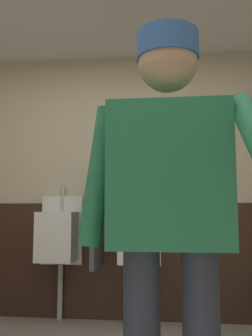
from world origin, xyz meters
name	(u,v)px	position (x,y,z in m)	size (l,w,h in m)	color
wall_back	(120,184)	(0.00, 1.90, 1.28)	(4.30, 0.12, 2.55)	beige
wainscot_band_back	(119,261)	(0.00, 1.82, 0.54)	(3.70, 0.03, 1.08)	#382319
urinal_left	(58,236)	(-0.55, 1.68, 0.78)	(0.40, 0.34, 1.24)	white
urinal_middle	(138,237)	(0.20, 1.68, 0.78)	(0.40, 0.34, 1.24)	white
privacy_divider_panel	(97,217)	(-0.18, 1.61, 0.95)	(0.04, 0.40, 0.90)	#4C4C51
person	(170,204)	(0.48, -0.30, 1.04)	(0.69, 0.60, 1.73)	#2D3342
soap_dispenser	(193,184)	(0.70, 1.80, 1.26)	(0.10, 0.07, 0.18)	silver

